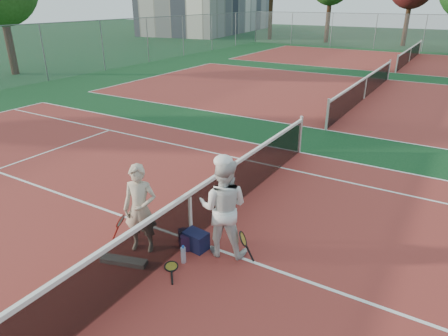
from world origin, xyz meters
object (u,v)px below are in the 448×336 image
at_px(player_b, 223,207).
at_px(sports_bag_navy, 196,240).
at_px(net_main, 190,217).
at_px(player_a, 140,209).
at_px(sports_bag_purple, 186,239).
at_px(racket_black_held, 243,247).
at_px(racket_red, 121,228).
at_px(racket_spare, 171,266).
at_px(water_bottle, 183,255).

height_order(player_b, sports_bag_navy, player_b).
height_order(net_main, player_b, player_b).
relative_size(player_a, sports_bag_purple, 4.50).
bearing_deg(racket_black_held, racket_red, -4.50).
relative_size(player_a, racket_black_held, 2.93).
bearing_deg(sports_bag_navy, racket_spare, -93.70).
height_order(racket_spare, sports_bag_navy, sports_bag_navy).
distance_m(racket_red, racket_spare, 1.30).
bearing_deg(player_b, sports_bag_navy, 2.01).
relative_size(player_b, sports_bag_purple, 4.92).
height_order(player_a, sports_bag_purple, player_a).
relative_size(net_main, sports_bag_purple, 30.11).
relative_size(racket_black_held, sports_bag_purple, 1.54).
height_order(player_a, racket_spare, player_a).
xyz_separation_m(player_a, sports_bag_purple, (0.62, 0.46, -0.67)).
relative_size(player_a, racket_spare, 2.73).
bearing_deg(sports_bag_navy, racket_black_held, 7.77).
bearing_deg(player_a, sports_bag_navy, 8.39).
distance_m(player_b, sports_bag_purple, 1.02).
relative_size(racket_black_held, sports_bag_navy, 1.30).
distance_m(racket_black_held, sports_bag_navy, 0.91).
xyz_separation_m(player_b, racket_spare, (-0.52, -0.85, -0.88)).
bearing_deg(racket_red, player_b, 7.87).
xyz_separation_m(player_b, racket_black_held, (0.42, -0.05, -0.62)).
xyz_separation_m(net_main, sports_bag_navy, (0.22, -0.16, -0.34)).
height_order(net_main, racket_red, net_main).
height_order(racket_black_held, water_bottle, racket_black_held).
relative_size(net_main, player_b, 6.12).
bearing_deg(player_b, water_bottle, 38.67).
height_order(net_main, racket_spare, net_main).
height_order(player_b, racket_red, player_b).
bearing_deg(player_a, net_main, 25.14).
bearing_deg(sports_bag_purple, racket_spare, -77.59).
height_order(net_main, racket_black_held, net_main).
height_order(player_a, racket_black_held, player_a).
relative_size(racket_spare, water_bottle, 2.00).
distance_m(net_main, sports_bag_purple, 0.42).
bearing_deg(net_main, racket_spare, -77.95).
relative_size(net_main, player_a, 6.70).
bearing_deg(racket_spare, water_bottle, -66.44).
xyz_separation_m(player_b, sports_bag_navy, (-0.48, -0.17, -0.73)).
xyz_separation_m(net_main, water_bottle, (0.28, -0.62, -0.36)).
height_order(racket_red, racket_spare, racket_red).
xyz_separation_m(sports_bag_navy, water_bottle, (0.06, -0.46, -0.02)).
bearing_deg(player_a, racket_spare, -36.14).
height_order(racket_spare, sports_bag_purple, sports_bag_purple).
xyz_separation_m(racket_red, water_bottle, (1.37, 0.06, -0.13)).
relative_size(player_a, water_bottle, 5.46).
xyz_separation_m(racket_black_held, sports_bag_purple, (-1.08, -0.16, -0.13)).
height_order(player_b, racket_black_held, player_b).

